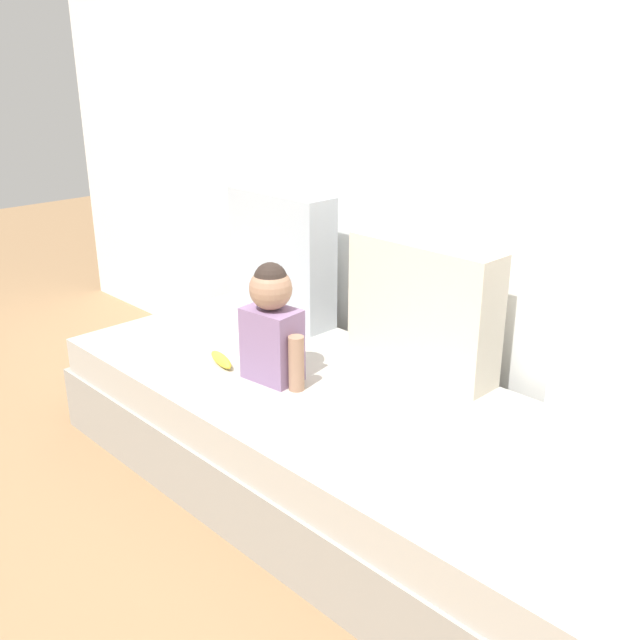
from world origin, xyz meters
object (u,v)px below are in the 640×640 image
Objects in this scene: toddler at (272,323)px; throw_pillow_right at (632,375)px; couch at (352,452)px; throw_pillow_center at (422,308)px; throw_pillow_left at (282,257)px; banana at (221,360)px.

throw_pillow_right is at bearing 22.20° from toddler.
couch is 4.21× the size of throw_pillow_center.
throw_pillow_center is at bearing 180.00° from throw_pillow_right.
throw_pillow_left is 1.21× the size of throw_pillow_right.
toddler is 2.59× the size of banana.
throw_pillow_center is 0.79m from banana.
throw_pillow_right is at bearing 0.00° from throw_pillow_center.
throw_pillow_left is at bearing 180.00° from throw_pillow_center.
toddler is (-0.32, -0.45, -0.03)m from throw_pillow_center.
throw_pillow_center is (0.77, 0.00, -0.04)m from throw_pillow_left.
throw_pillow_center is at bearing 42.49° from banana.
throw_pillow_center is 3.49× the size of banana.
throw_pillow_right is 2.75× the size of banana.
throw_pillow_center reaches higher than throw_pillow_right.
couch is 0.96m from throw_pillow_right.
throw_pillow_right reaches higher than banana.
throw_pillow_center is 0.77m from throw_pillow_right.
throw_pillow_center reaches higher than toddler.
throw_pillow_center is at bearing 90.00° from couch.
toddler is at bearing -157.80° from throw_pillow_right.
banana reaches higher than couch.
toddler is (-1.10, -0.45, -0.02)m from throw_pillow_right.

